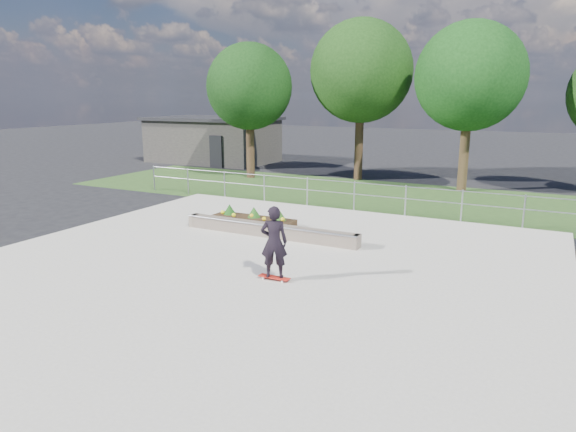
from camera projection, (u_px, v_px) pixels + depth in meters
name	position (u px, v px, depth m)	size (l,w,h in m)	color
ground	(255.00, 268.00, 13.44)	(120.00, 120.00, 0.00)	black
grass_verge	(381.00, 196.00, 22.97)	(30.00, 8.00, 0.02)	#26431B
concrete_slab	(255.00, 267.00, 13.43)	(15.00, 15.00, 0.06)	#ADA699
fence	(354.00, 192.00, 19.76)	(20.06, 0.06, 1.20)	gray
building	(213.00, 139.00, 34.90)	(8.40, 5.40, 3.00)	#2E2B29
tree_far_left	(249.00, 87.00, 27.15)	(4.55, 4.55, 7.15)	#332014
tree_mid_left	(361.00, 72.00, 26.27)	(5.25, 5.25, 8.25)	black
tree_mid_right	(470.00, 77.00, 23.05)	(4.90, 4.90, 7.70)	#342515
grind_ledge	(269.00, 230.00, 16.17)	(6.00, 0.44, 0.43)	brown
planter_bed	(251.00, 220.00, 17.55)	(3.00, 1.20, 0.61)	black
skateboarder	(274.00, 242.00, 12.15)	(0.80, 0.63, 1.83)	white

